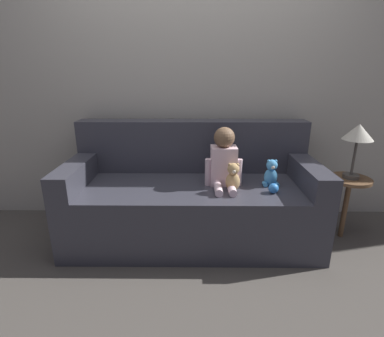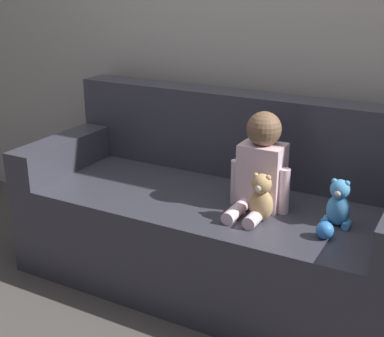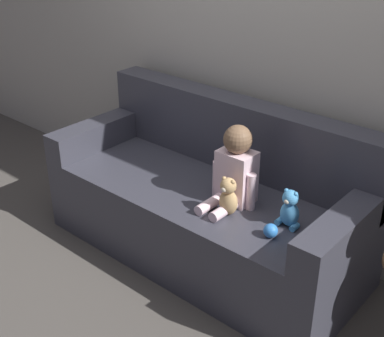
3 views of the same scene
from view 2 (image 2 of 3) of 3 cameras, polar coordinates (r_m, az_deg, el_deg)
name	(u,v)px [view 2 (image 2 of 3)]	position (r m, az deg, el deg)	size (l,w,h in m)	color
ground_plane	(214,280)	(2.80, 2.34, -11.81)	(12.00, 12.00, 0.00)	#4C4742
wall_back	(261,11)	(2.83, 7.36, 16.33)	(8.00, 0.05, 2.60)	#ADA89E
couch	(219,219)	(2.68, 2.93, -5.37)	(1.92, 0.82, 0.91)	#383842
person_baby	(261,168)	(2.40, 7.36, 0.07)	(0.28, 0.34, 0.44)	silver
teddy_bear_brown	(261,198)	(2.30, 7.41, -3.09)	(0.10, 0.10, 0.22)	tan
plush_toy_side	(339,204)	(2.32, 15.37, -3.66)	(0.12, 0.09, 0.21)	#4C9EDB
toy_ball	(325,230)	(2.22, 13.97, -6.39)	(0.07, 0.07, 0.07)	#337FDB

